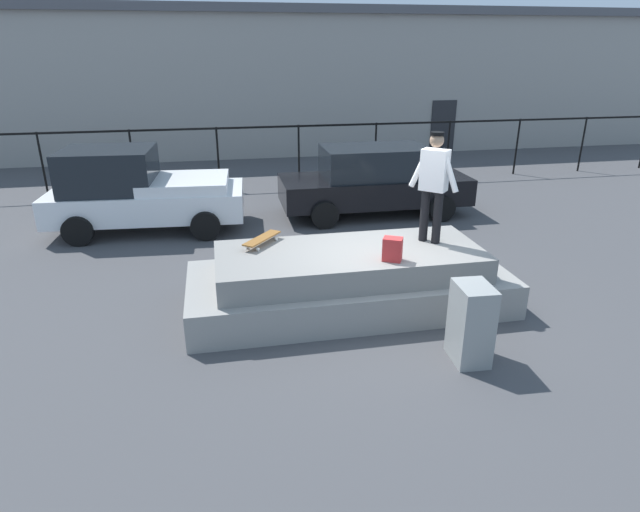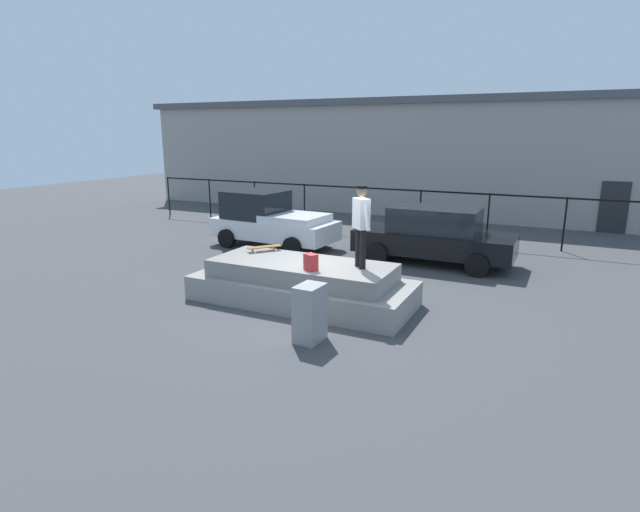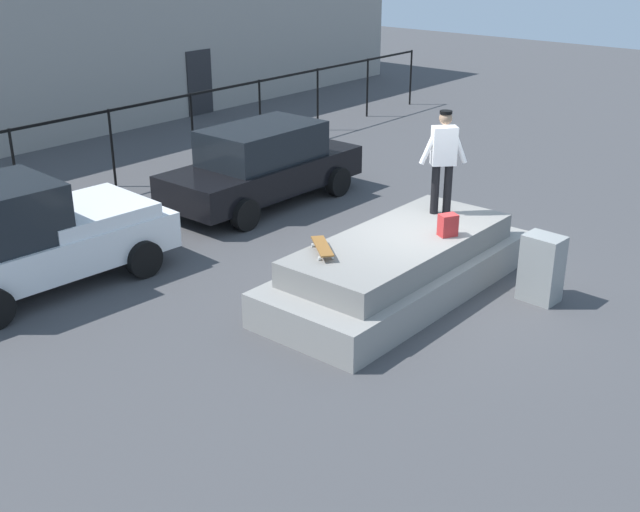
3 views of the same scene
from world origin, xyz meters
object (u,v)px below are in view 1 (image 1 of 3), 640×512
object	(u,v)px
backpack	(392,249)
skateboard	(262,239)
car_black_sedan_mid	(374,180)
utility_box	(471,323)
car_white_pickup_near	(139,191)
skateboarder	(434,180)

from	to	relation	value
backpack	skateboard	bearing A→B (deg)	177.44
skateboard	car_black_sedan_mid	bearing A→B (deg)	53.53
backpack	utility_box	xyz separation A→B (m)	(0.67, -1.35, -0.59)
skateboard	utility_box	size ratio (longest dim) A/B	0.71
skateboard	car_white_pickup_near	world-z (taller)	car_white_pickup_near
skateboarder	car_black_sedan_mid	size ratio (longest dim) A/B	0.38
skateboarder	skateboard	xyz separation A→B (m)	(-2.71, 0.39, -0.92)
skateboarder	backpack	bearing A→B (deg)	-141.85
skateboarder	car_black_sedan_mid	world-z (taller)	skateboarder
skateboard	car_white_pickup_near	bearing A→B (deg)	119.93
car_white_pickup_near	car_black_sedan_mid	distance (m)	5.59
car_white_pickup_near	car_black_sedan_mid	xyz separation A→B (m)	(5.58, 0.16, -0.06)
car_black_sedan_mid	car_white_pickup_near	bearing A→B (deg)	-178.34
skateboarder	utility_box	world-z (taller)	skateboarder
skateboard	skateboarder	bearing A→B (deg)	-8.09
backpack	utility_box	size ratio (longest dim) A/B	0.33
skateboard	car_white_pickup_near	xyz separation A→B (m)	(-2.39, 4.16, -0.15)
skateboarder	utility_box	bearing A→B (deg)	-95.56
car_white_pickup_near	utility_box	xyz separation A→B (m)	(4.90, -6.57, -0.37)
skateboard	utility_box	xyz separation A→B (m)	(2.51, -2.41, -0.52)
skateboard	backpack	world-z (taller)	backpack
utility_box	skateboard	bearing A→B (deg)	139.39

